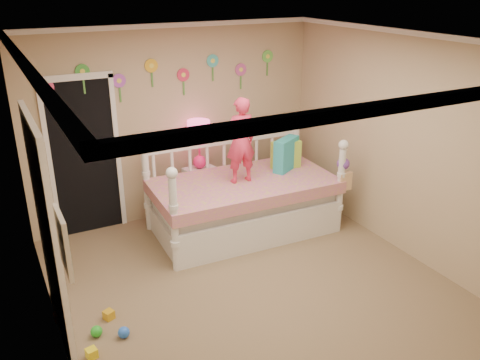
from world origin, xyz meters
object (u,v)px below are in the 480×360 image
daybed (243,185)px  table_lamp (199,137)px  child (241,141)px  nightstand (201,191)px

daybed → table_lamp: (-0.29, 0.72, 0.49)m
child → daybed: bearing=-151.6°
daybed → child: child is taller
daybed → table_lamp: table_lamp is taller
nightstand → table_lamp: 0.79m
nightstand → child: bearing=-82.2°
nightstand → table_lamp: table_lamp is taller
nightstand → daybed: bearing=-77.9°
child → nightstand: size_ratio=1.59×
daybed → nightstand: size_ratio=3.46×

